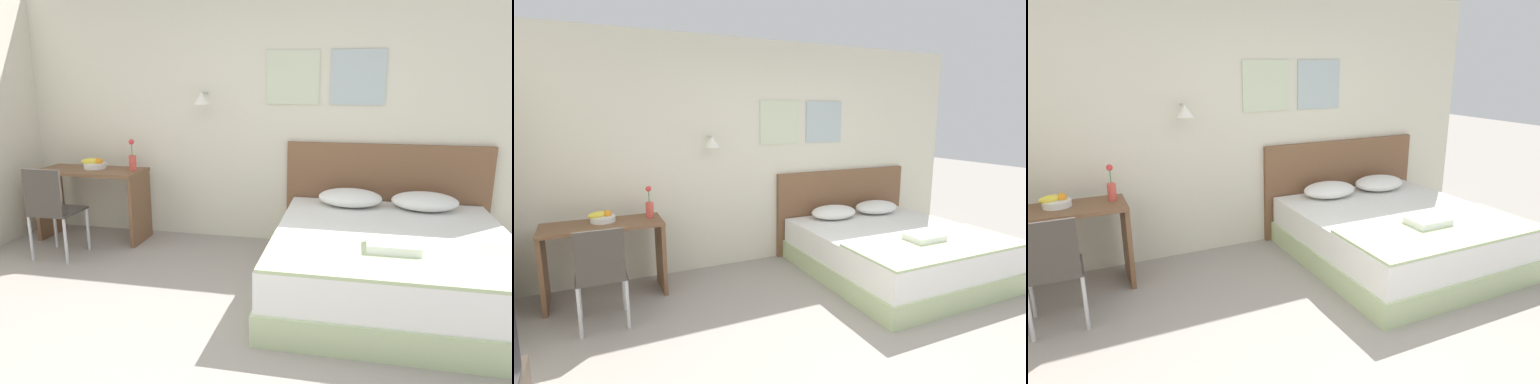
% 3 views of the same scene
% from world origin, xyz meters
% --- Properties ---
extents(ground_plane, '(24.00, 24.00, 0.00)m').
position_xyz_m(ground_plane, '(0.00, 0.00, 0.00)').
color(ground_plane, gray).
extents(wall_back, '(5.94, 0.31, 2.65)m').
position_xyz_m(wall_back, '(0.01, 2.58, 1.33)').
color(wall_back, beige).
rests_on(wall_back, ground_plane).
extents(bed, '(1.84, 2.03, 0.50)m').
position_xyz_m(bed, '(1.30, 1.47, 0.25)').
color(bed, '#B2C693').
rests_on(bed, ground_plane).
extents(headboard, '(1.96, 0.06, 1.07)m').
position_xyz_m(headboard, '(1.30, 2.52, 0.53)').
color(headboard, brown).
rests_on(headboard, ground_plane).
extents(pillow_left, '(0.59, 0.43, 0.16)m').
position_xyz_m(pillow_left, '(0.96, 2.22, 0.59)').
color(pillow_left, white).
rests_on(pillow_left, bed).
extents(pillow_right, '(0.59, 0.43, 0.16)m').
position_xyz_m(pillow_right, '(1.63, 2.22, 0.59)').
color(pillow_right, white).
rests_on(pillow_right, bed).
extents(throw_blanket, '(1.79, 0.81, 0.02)m').
position_xyz_m(throw_blanket, '(1.30, 0.88, 0.52)').
color(throw_blanket, '#B2C693').
rests_on(throw_blanket, bed).
extents(folded_towel_near_foot, '(0.36, 0.27, 0.06)m').
position_xyz_m(folded_towel_near_foot, '(1.27, 1.03, 0.56)').
color(folded_towel_near_foot, white).
rests_on(folded_towel_near_foot, throw_blanket).
extents(desk, '(1.11, 0.49, 0.76)m').
position_xyz_m(desk, '(-1.73, 2.19, 0.52)').
color(desk, brown).
rests_on(desk, ground_plane).
extents(desk_chair, '(0.41, 0.41, 0.89)m').
position_xyz_m(desk_chair, '(-1.79, 1.56, 0.52)').
color(desk_chair, '#3D3833').
rests_on(desk_chair, ground_plane).
extents(fruit_bowl, '(0.26, 0.23, 0.11)m').
position_xyz_m(fruit_bowl, '(-1.72, 2.25, 0.80)').
color(fruit_bowl, silver).
rests_on(fruit_bowl, desk).
extents(flower_vase, '(0.08, 0.08, 0.32)m').
position_xyz_m(flower_vase, '(-1.27, 2.24, 0.88)').
color(flower_vase, '#D14C42').
rests_on(flower_vase, desk).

